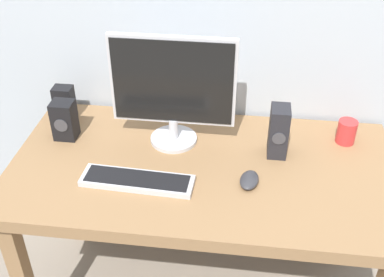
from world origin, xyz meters
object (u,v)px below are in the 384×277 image
desk (202,182)px  coffee_mug (347,132)px  speaker_right (279,131)px  mouse (249,180)px  monitor (173,88)px  keyboard_primary (137,181)px  audio_controller (64,103)px  speaker_left (64,120)px

desk → coffee_mug: (0.55, 0.23, 0.13)m
desk → coffee_mug: coffee_mug is taller
speaker_right → mouse: bearing=-116.8°
monitor → coffee_mug: (0.69, 0.07, -0.19)m
keyboard_primary → mouse: size_ratio=3.76×
speaker_right → monitor: bearing=173.9°
desk → audio_controller: audio_controller is taller
audio_controller → coffee_mug: (1.18, -0.03, -0.03)m
monitor → keyboard_primary: (-0.09, -0.29, -0.22)m
desk → coffee_mug: size_ratio=15.13×
mouse → monitor: bearing=151.7°
keyboard_primary → speaker_left: size_ratio=2.53×
monitor → audio_controller: 0.52m
keyboard_primary → speaker_left: bearing=144.1°
speaker_left → audio_controller: speaker_left is taller
desk → mouse: size_ratio=13.36×
desk → mouse: (0.18, -0.08, 0.10)m
mouse → keyboard_primary: bearing=-163.4°
monitor → speaker_right: size_ratio=2.35×
keyboard_primary → mouse: mouse is taller
mouse → desk: bearing=164.2°
desk → speaker_right: (0.28, 0.11, 0.19)m
desk → monitor: monitor is taller
audio_controller → speaker_left: bearing=-70.1°
keyboard_primary → speaker_right: bearing=26.4°
monitor → speaker_left: (-0.44, -0.04, -0.16)m
keyboard_primary → speaker_right: size_ratio=2.01×
keyboard_primary → audio_controller: size_ratio=2.73×
speaker_left → audio_controller: bearing=109.9°
desk → audio_controller: (-0.62, 0.26, 0.16)m
monitor → mouse: monitor is taller
monitor → audio_controller: monitor is taller
audio_controller → speaker_right: bearing=-9.2°
desk → coffee_mug: bearing=22.3°
desk → audio_controller: 0.69m
keyboard_primary → speaker_left: 0.44m
mouse → speaker_left: 0.78m
mouse → audio_controller: bearing=166.3°
monitor → mouse: (0.31, -0.24, -0.22)m
keyboard_primary → speaker_right: 0.56m
desk → monitor: 0.38m
keyboard_primary → mouse: 0.40m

